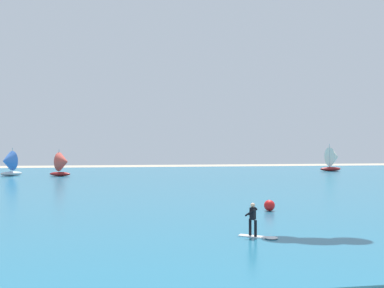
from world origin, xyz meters
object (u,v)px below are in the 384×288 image
Objects in this scene: sailboat_heeled_over at (63,164)px; sailboat_mid_right at (333,159)px; kitesurfer at (257,225)px; marker_buoy at (269,205)px; sailboat_center_horizon at (8,163)px.

sailboat_heeled_over is 0.82× the size of sailboat_mid_right.
kitesurfer is 0.37× the size of sailboat_mid_right.
kitesurfer is at bearing -113.94° from marker_buoy.
sailboat_mid_right is at bearing 8.15° from sailboat_heeled_over.
sailboat_center_horizon reaches higher than sailboat_heeled_over.
sailboat_center_horizon is at bearing 122.10° from marker_buoy.
kitesurfer is 57.27m from sailboat_center_horizon.
sailboat_mid_right reaches higher than sailboat_center_horizon.
sailboat_center_horizon is (-23.68, 52.12, 1.45)m from kitesurfer.
kitesurfer is 2.49× the size of marker_buoy.
sailboat_mid_right is 57.93m from marker_buoy.
sailboat_mid_right is 6.80× the size of marker_buoy.
marker_buoy is at bearing -122.19° from sailboat_mid_right.
sailboat_heeled_over is at bearing -171.85° from sailboat_mid_right.
kitesurfer is 0.42× the size of sailboat_center_horizon.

